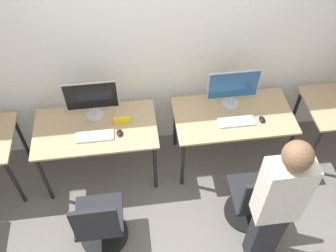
{
  "coord_description": "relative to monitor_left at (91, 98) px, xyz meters",
  "views": [
    {
      "loc": [
        -0.3,
        -2.19,
        3.56
      ],
      "look_at": [
        0.0,
        0.13,
        0.9
      ],
      "focal_mm": 40.0,
      "sensor_mm": 36.0,
      "label": 1
    }
  ],
  "objects": [
    {
      "name": "person_right",
      "position": [
        1.46,
        -1.32,
        -0.08
      ],
      "size": [
        0.36,
        0.22,
        1.66
      ],
      "color": "#232328",
      "rests_on": "ground_plane"
    },
    {
      "name": "placard_left",
      "position": [
        0.27,
        -0.14,
        -0.21
      ],
      "size": [
        0.16,
        0.03,
        0.08
      ],
      "color": "yellow",
      "rests_on": "desk_left"
    },
    {
      "name": "office_chair_left",
      "position": [
        -0.01,
        -1.02,
        -0.65
      ],
      "size": [
        0.48,
        0.48,
        0.86
      ],
      "color": "black",
      "rests_on": "ground_plane"
    },
    {
      "name": "mouse_right",
      "position": [
        1.68,
        -0.29,
        -0.23
      ],
      "size": [
        0.06,
        0.09,
        0.03
      ],
      "color": "black",
      "rests_on": "desk_right"
    },
    {
      "name": "office_chair_right",
      "position": [
        1.48,
        -0.96,
        -0.65
      ],
      "size": [
        0.48,
        0.48,
        0.86
      ],
      "color": "black",
      "rests_on": "ground_plane"
    },
    {
      "name": "monitor_right",
      "position": [
        1.42,
        -0.02,
        0.0
      ],
      "size": [
        0.53,
        0.18,
        0.44
      ],
      "color": "#B2B2B7",
      "rests_on": "desk_right"
    },
    {
      "name": "keyboard_left",
      "position": [
        0.0,
        -0.29,
        -0.24
      ],
      "size": [
        0.37,
        0.13,
        0.02
      ],
      "color": "silver",
      "rests_on": "desk_left"
    },
    {
      "name": "wall_back",
      "position": [
        0.71,
        0.29,
        0.41
      ],
      "size": [
        12.0,
        0.05,
        2.8
      ],
      "color": "silver",
      "rests_on": "ground_plane"
    },
    {
      "name": "desk_left",
      "position": [
        -0.0,
        -0.17,
        -0.33
      ],
      "size": [
        1.23,
        0.67,
        0.75
      ],
      "color": "tan",
      "rests_on": "ground_plane"
    },
    {
      "name": "keyboard_right",
      "position": [
        1.42,
        -0.28,
        -0.24
      ],
      "size": [
        0.37,
        0.13,
        0.02
      ],
      "color": "silver",
      "rests_on": "desk_right"
    },
    {
      "name": "desk_right",
      "position": [
        1.42,
        -0.17,
        -0.33
      ],
      "size": [
        1.23,
        0.67,
        0.75
      ],
      "color": "tan",
      "rests_on": "ground_plane"
    },
    {
      "name": "mouse_left",
      "position": [
        0.24,
        -0.28,
        -0.23
      ],
      "size": [
        0.06,
        0.09,
        0.03
      ],
      "color": "black",
      "rests_on": "desk_left"
    },
    {
      "name": "ground_plane",
      "position": [
        0.71,
        -0.51,
        -0.99
      ],
      "size": [
        20.0,
        20.0,
        0.0
      ],
      "primitive_type": "plane",
      "color": "slate"
    },
    {
      "name": "monitor_left",
      "position": [
        0.0,
        0.0,
        0.0
      ],
      "size": [
        0.53,
        0.18,
        0.44
      ],
      "color": "#B2B2B7",
      "rests_on": "desk_left"
    }
  ]
}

